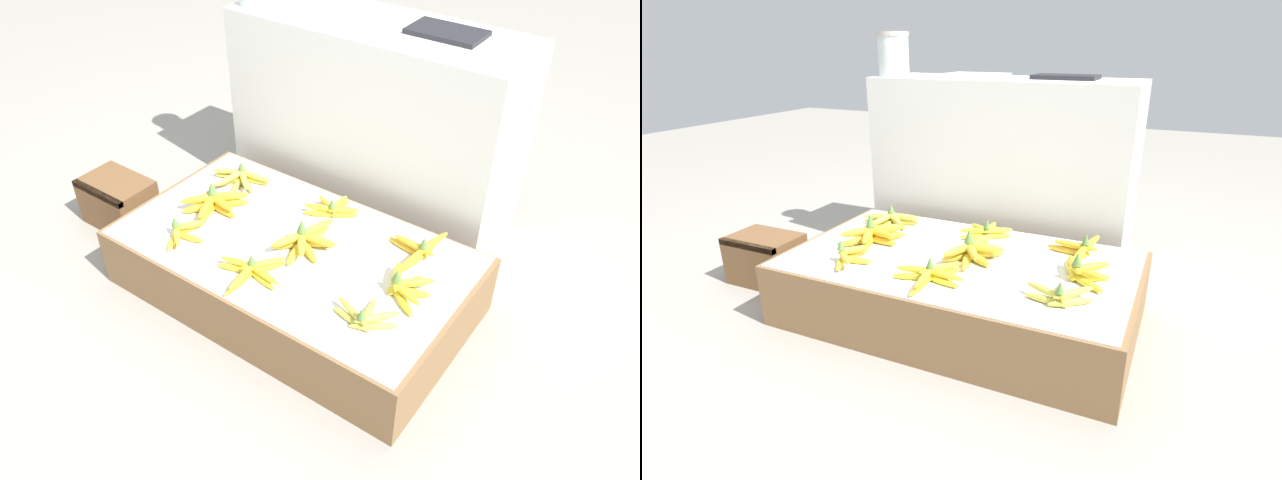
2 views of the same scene
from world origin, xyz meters
TOP-DOWN VIEW (x-y plane):
  - ground_plane at (0.00, 0.00)m, footprint 10.00×10.00m
  - display_platform at (0.00, 0.00)m, footprint 1.27×0.72m
  - back_vendor_table at (-0.08, 0.66)m, footprint 1.18×0.42m
  - wooden_crate at (-0.89, -0.07)m, footprint 0.29×0.21m
  - banana_bunch_front_left at (-0.34, -0.20)m, footprint 0.13×0.22m
  - banana_bunch_front_midleft at (-0.01, -0.22)m, footprint 0.26×0.25m
  - banana_bunch_front_midright at (0.41, -0.18)m, footprint 0.22×0.16m
  - banana_bunch_middle_left at (-0.37, -0.01)m, footprint 0.21×0.24m
  - banana_bunch_middle_midleft at (0.05, 0.01)m, footprint 0.21×0.27m
  - banana_bunch_middle_midright at (0.44, 0.01)m, footprint 0.18×0.20m
  - banana_bunch_back_left at (-0.42, 0.20)m, footprint 0.25×0.18m
  - banana_bunch_back_midleft at (0.01, 0.23)m, footprint 0.20×0.18m
  - banana_bunch_back_midright at (0.39, 0.20)m, footprint 0.19×0.28m
  - foam_tray_white at (-0.21, 0.63)m, footprint 0.27×0.20m
  - foam_tray_dark at (0.18, 0.69)m, footprint 0.27×0.17m

SIDE VIEW (x-z plane):
  - ground_plane at x=0.00m, z-range 0.00..0.00m
  - wooden_crate at x=-0.89m, z-range 0.00..0.21m
  - display_platform at x=0.00m, z-range 0.00..0.24m
  - banana_bunch_front_midright at x=0.41m, z-range 0.22..0.31m
  - banana_bunch_back_midleft at x=0.01m, z-range 0.22..0.31m
  - banana_bunch_back_left at x=-0.42m, z-range 0.22..0.31m
  - banana_bunch_front_midleft at x=-0.01m, z-range 0.22..0.31m
  - banana_bunch_front_left at x=-0.34m, z-range 0.22..0.31m
  - banana_bunch_back_midright at x=0.39m, z-range 0.22..0.32m
  - banana_bunch_middle_midright at x=0.44m, z-range 0.22..0.32m
  - banana_bunch_middle_midleft at x=0.05m, z-range 0.22..0.33m
  - banana_bunch_middle_left at x=-0.37m, z-range 0.22..0.33m
  - back_vendor_table at x=-0.08m, z-range 0.00..0.83m
  - foam_tray_white at x=-0.21m, z-range 0.83..0.85m
  - foam_tray_dark at x=0.18m, z-range 0.83..0.85m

